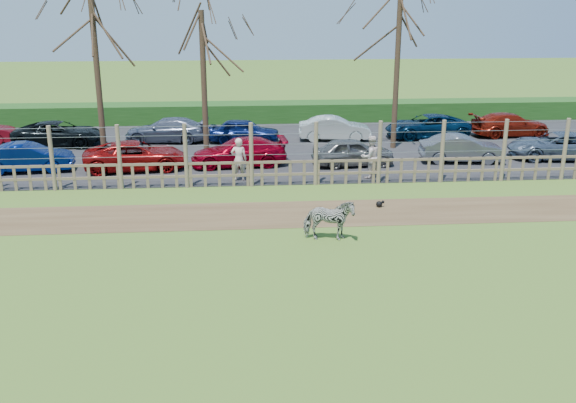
{
  "coord_description": "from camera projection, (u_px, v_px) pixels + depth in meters",
  "views": [
    {
      "loc": [
        -0.4,
        -16.05,
        7.07
      ],
      "look_at": [
        1.0,
        2.5,
        1.1
      ],
      "focal_mm": 40.0,
      "sensor_mm": 36.0,
      "label": 1
    }
  ],
  "objects": [
    {
      "name": "car_4",
      "position": [
        353.0,
        152.0,
        27.75
      ],
      "size": [
        3.62,
        1.69,
        1.2
      ],
      "primitive_type": "imported",
      "rotation": [
        0.0,
        0.0,
        1.65
      ],
      "color": "#5B5A59",
      "rests_on": "asphalt"
    },
    {
      "name": "car_12",
      "position": [
        427.0,
        126.0,
        33.22
      ],
      "size": [
        4.43,
        2.24,
        1.2
      ],
      "primitive_type": "imported",
      "rotation": [
        0.0,
        0.0,
        4.77
      ],
      "color": "#071F3B",
      "rests_on": "asphalt"
    },
    {
      "name": "dirt_strip",
      "position": [
        254.0,
        215.0,
        21.7
      ],
      "size": [
        34.0,
        2.8,
        0.01
      ],
      "primitive_type": "cube",
      "color": "brown",
      "rests_on": "ground"
    },
    {
      "name": "visitor_b",
      "position": [
        371.0,
        157.0,
        25.78
      ],
      "size": [
        1.0,
        0.89,
        1.72
      ],
      "primitive_type": "imported",
      "rotation": [
        0.0,
        0.0,
        3.47
      ],
      "color": "beige",
      "rests_on": "asphalt"
    },
    {
      "name": "car_13",
      "position": [
        510.0,
        124.0,
        33.69
      ],
      "size": [
        4.28,
        2.07,
        1.2
      ],
      "primitive_type": "imported",
      "rotation": [
        0.0,
        0.0,
        1.67
      ],
      "color": "maroon",
      "rests_on": "asphalt"
    },
    {
      "name": "tree_mid",
      "position": [
        203.0,
        48.0,
        28.62
      ],
      "size": [
        4.8,
        4.8,
        6.83
      ],
      "color": "#3D2B1E",
      "rests_on": "ground"
    },
    {
      "name": "tree_right",
      "position": [
        398.0,
        38.0,
        29.63
      ],
      "size": [
        4.8,
        4.8,
        7.35
      ],
      "color": "#3D2B1E",
      "rests_on": "ground"
    },
    {
      "name": "fence",
      "position": [
        252.0,
        166.0,
        24.78
      ],
      "size": [
        30.16,
        0.16,
        2.5
      ],
      "color": "brown",
      "rests_on": "ground"
    },
    {
      "name": "crow",
      "position": [
        380.0,
        204.0,
        22.49
      ],
      "size": [
        0.3,
        0.22,
        0.24
      ],
      "color": "black",
      "rests_on": "ground"
    },
    {
      "name": "car_8",
      "position": [
        59.0,
        134.0,
        31.44
      ],
      "size": [
        4.35,
        2.07,
        1.2
      ],
      "primitive_type": "imported",
      "rotation": [
        0.0,
        0.0,
        1.55
      ],
      "color": "black",
      "rests_on": "asphalt"
    },
    {
      "name": "car_2",
      "position": [
        136.0,
        156.0,
        27.12
      ],
      "size": [
        4.52,
        2.49,
        1.2
      ],
      "primitive_type": "imported",
      "rotation": [
        0.0,
        0.0,
        1.69
      ],
      "color": "maroon",
      "rests_on": "asphalt"
    },
    {
      "name": "car_3",
      "position": [
        239.0,
        152.0,
        27.72
      ],
      "size": [
        4.26,
        2.02,
        1.2
      ],
      "primitive_type": "imported",
      "rotation": [
        0.0,
        0.0,
        4.8
      ],
      "color": "maroon",
      "rests_on": "asphalt"
    },
    {
      "name": "ground",
      "position": [
        258.0,
        269.0,
        17.43
      ],
      "size": [
        120.0,
        120.0,
        0.0
      ],
      "primitive_type": "plane",
      "color": "olive",
      "rests_on": "ground"
    },
    {
      "name": "car_6",
      "position": [
        557.0,
        146.0,
        28.92
      ],
      "size": [
        4.54,
        2.55,
        1.2
      ],
      "primitive_type": "imported",
      "rotation": [
        0.0,
        0.0,
        4.58
      ],
      "color": "#4D5C71",
      "rests_on": "asphalt"
    },
    {
      "name": "car_11",
      "position": [
        335.0,
        128.0,
        32.68
      ],
      "size": [
        3.73,
        1.55,
        1.2
      ],
      "primitive_type": "imported",
      "rotation": [
        0.0,
        0.0,
        1.49
      ],
      "color": "silver",
      "rests_on": "asphalt"
    },
    {
      "name": "car_5",
      "position": [
        462.0,
        149.0,
        28.35
      ],
      "size": [
        3.74,
        1.6,
        1.2
      ],
      "primitive_type": "imported",
      "rotation": [
        0.0,
        0.0,
        1.48
      ],
      "color": "#4F515A",
      "rests_on": "asphalt"
    },
    {
      "name": "car_10",
      "position": [
        244.0,
        131.0,
        32.07
      ],
      "size": [
        3.68,
        1.87,
        1.2
      ],
      "primitive_type": "imported",
      "rotation": [
        0.0,
        0.0,
        1.44
      ],
      "color": "#0B194F",
      "rests_on": "asphalt"
    },
    {
      "name": "visitor_a",
      "position": [
        239.0,
        159.0,
        25.4
      ],
      "size": [
        0.67,
        0.48,
        1.72
      ],
      "primitive_type": "imported",
      "rotation": [
        0.0,
        0.0,
        3.04
      ],
      "color": "beige",
      "rests_on": "asphalt"
    },
    {
      "name": "car_1",
      "position": [
        28.0,
        158.0,
        26.78
      ],
      "size": [
        3.76,
        1.65,
        1.2
      ],
      "primitive_type": "imported",
      "rotation": [
        0.0,
        0.0,
        1.68
      ],
      "color": "#03154F",
      "rests_on": "asphalt"
    },
    {
      "name": "tree_left",
      "position": [
        94.0,
        32.0,
        27.12
      ],
      "size": [
        4.8,
        4.8,
        7.88
      ],
      "color": "#3D2B1E",
      "rests_on": "ground"
    },
    {
      "name": "car_9",
      "position": [
        166.0,
        130.0,
        32.3
      ],
      "size": [
        4.28,
        2.07,
        1.2
      ],
      "primitive_type": "imported",
      "rotation": [
        0.0,
        0.0,
        4.62
      ],
      "color": "#50586F",
      "rests_on": "asphalt"
    },
    {
      "name": "hedge",
      "position": [
        247.0,
        113.0,
        37.68
      ],
      "size": [
        46.0,
        2.0,
        1.1
      ],
      "primitive_type": "cube",
      "color": "#1E4716",
      "rests_on": "ground"
    },
    {
      "name": "zebra",
      "position": [
        329.0,
        220.0,
        19.29
      ],
      "size": [
        1.6,
        0.86,
        1.29
      ],
      "primitive_type": "imported",
      "rotation": [
        0.0,
        0.0,
        1.46
      ],
      "color": "gray",
      "rests_on": "ground"
    },
    {
      "name": "asphalt",
      "position": [
        249.0,
        148.0,
        31.19
      ],
      "size": [
        44.0,
        13.0,
        0.04
      ],
      "primitive_type": "cube",
      "color": "#232326",
      "rests_on": "ground"
    }
  ]
}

